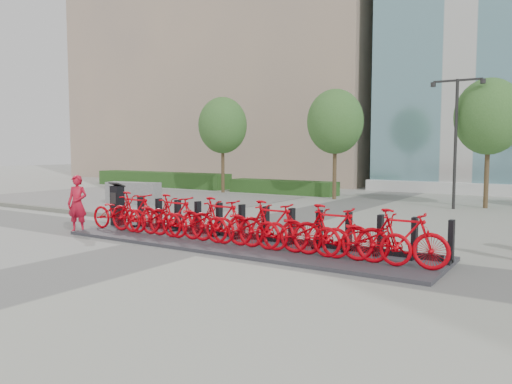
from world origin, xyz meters
The scene contains 26 objects.
ground centered at (0.00, 0.00, 0.00)m, with size 120.00×120.00×0.00m, color #9EA091.
gravel_patch centered at (-10.00, 7.00, 0.01)m, with size 14.00×14.00×0.00m, color slate.
curb centered at (-10.00, 1.90, 0.07)m, with size 14.00×0.25×0.15m, color slate.
hedge_a centered at (-14.00, 13.50, 0.45)m, with size 10.00×1.40×0.90m, color #2C551F.
hedge_b centered at (-5.00, 13.20, 0.35)m, with size 6.00×1.20×0.70m, color #2C551F.
tree_0 centered at (-8.00, 12.00, 3.59)m, with size 2.60×2.60×5.10m.
tree_1 centered at (-1.50, 12.00, 3.59)m, with size 2.60×2.60×5.10m.
tree_2 centered at (5.00, 12.00, 3.59)m, with size 2.60×2.60×5.10m.
streetlamp centered at (4.00, 11.00, 3.13)m, with size 2.00×0.20×5.00m.
dock_pad centered at (1.30, 0.30, 0.04)m, with size 9.60×2.40×0.08m, color #36363C.
dock_rail_posts centered at (1.72, 0.77, 0.51)m, with size 8.74×0.50×0.85m, color black, non-canonical shape.
bike_0 centered at (-2.60, -0.05, 0.57)m, with size 0.66×1.88×0.99m, color #CF000B.
bike_1 centered at (-1.88, -0.05, 0.63)m, with size 0.52×1.83×1.10m, color #CF000B.
bike_2 centered at (-1.16, -0.05, 0.57)m, with size 0.66×1.88×0.99m, color #CF000B.
bike_3 centered at (-0.44, -0.05, 0.63)m, with size 0.52×1.83×1.10m, color #CF000B.
bike_4 centered at (0.28, -0.05, 0.57)m, with size 0.66×1.88×0.99m, color #CF000B.
bike_5 centered at (1.00, -0.05, 0.63)m, with size 0.52×1.83×1.10m, color #CF000B.
bike_6 centered at (1.72, -0.05, 0.57)m, with size 0.66×1.88×0.99m, color #CF000B.
bike_7 centered at (2.44, -0.05, 0.63)m, with size 0.52×1.83×1.10m, color #CF000B.
bike_8 centered at (3.16, -0.05, 0.57)m, with size 0.66×1.88×0.99m, color #CF000B.
bike_9 centered at (3.88, -0.05, 0.63)m, with size 0.52×1.83×1.10m, color #CF000B.
bike_10 centered at (4.60, -0.05, 0.57)m, with size 0.66×1.88×0.99m, color #CF000B.
bike_11 centered at (5.32, -0.05, 0.63)m, with size 0.52×1.83×1.10m, color #CF000B.
kiosk centered at (-3.32, 0.60, 0.69)m, with size 0.40×0.33×1.28m.
worker_red centered at (-3.61, -0.57, 0.80)m, with size 0.59×0.38×1.60m, color red.
jersey_barrier centered at (-7.83, 5.43, 0.46)m, with size 2.39×0.65×0.92m, color #949494.
Camera 1 is at (8.14, -9.41, 2.31)m, focal length 35.00 mm.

